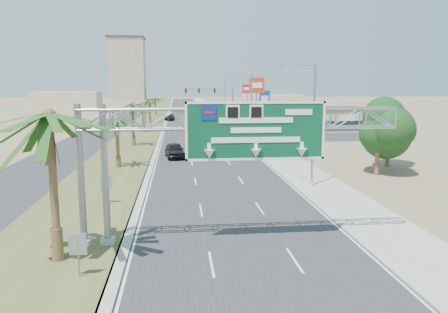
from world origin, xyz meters
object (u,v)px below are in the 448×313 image
(signal_mast, at_px, (222,103))
(car_left_lane, at_px, (175,150))
(store_building, at_px, (316,120))
(car_far, at_px, (170,118))
(pole_sign_blue, at_px, (265,100))
(car_right_lane, at_px, (218,124))
(pole_sign_red_near, at_px, (257,89))
(car_mid_lane, at_px, (195,145))
(pole_sign_red_far, at_px, (247,92))
(sign_gantry, at_px, (225,129))
(palm_near, at_px, (49,116))

(signal_mast, xyz_separation_m, car_left_lane, (-9.01, -34.19, -3.99))
(signal_mast, height_order, store_building, signal_mast)
(car_far, relative_size, pole_sign_blue, 0.64)
(signal_mast, relative_size, car_left_lane, 2.04)
(car_right_lane, relative_size, pole_sign_red_near, 0.54)
(car_mid_lane, bearing_deg, pole_sign_red_near, 44.73)
(signal_mast, distance_m, pole_sign_red_far, 12.87)
(sign_gantry, height_order, car_mid_lane, sign_gantry)
(store_building, bearing_deg, pole_sign_red_far, 121.19)
(car_right_lane, height_order, car_far, car_right_lane)
(car_left_lane, xyz_separation_m, pole_sign_blue, (16.84, 31.79, 4.67))
(store_building, distance_m, pole_sign_red_near, 17.34)
(car_right_lane, bearing_deg, sign_gantry, -87.92)
(signal_mast, relative_size, car_right_lane, 1.96)
(signal_mast, relative_size, pole_sign_red_near, 1.06)
(palm_near, height_order, signal_mast, palm_near)
(car_left_lane, relative_size, car_far, 1.04)
(signal_mast, xyz_separation_m, pole_sign_blue, (7.83, -2.40, 0.67))
(signal_mast, bearing_deg, pole_sign_red_far, 58.47)
(store_building, bearing_deg, pole_sign_blue, 158.36)
(palm_near, xyz_separation_m, car_far, (3.92, 84.40, -6.23))
(palm_near, height_order, car_right_lane, palm_near)
(car_left_lane, distance_m, car_right_lane, 37.58)
(car_right_lane, xyz_separation_m, car_far, (-9.83, 17.99, -0.03))
(car_mid_lane, bearing_deg, signal_mast, 70.07)
(car_right_lane, xyz_separation_m, pole_sign_red_near, (4.45, -18.38, 6.95))
(car_far, relative_size, pole_sign_red_near, 0.50)
(car_right_lane, distance_m, car_far, 20.51)
(pole_sign_red_near, distance_m, pole_sign_blue, 14.28)
(car_left_lane, distance_m, pole_sign_red_far, 48.05)
(sign_gantry, distance_m, store_building, 60.77)
(sign_gantry, height_order, signal_mast, signal_mast)
(store_building, height_order, pole_sign_red_far, pole_sign_red_far)
(signal_mast, distance_m, pole_sign_blue, 8.22)
(sign_gantry, height_order, car_right_lane, sign_gantry)
(car_right_lane, distance_m, pole_sign_red_far, 12.68)
(palm_near, distance_m, pole_sign_red_near, 51.37)
(palm_near, xyz_separation_m, signal_mast, (14.37, 63.97, -2.08))
(palm_near, relative_size, store_building, 0.46)
(palm_near, xyz_separation_m, car_left_lane, (5.36, 29.78, -6.07))
(store_building, relative_size, car_far, 3.72)
(car_right_lane, bearing_deg, signal_mast, -68.69)
(car_right_lane, relative_size, car_far, 1.08)
(car_left_lane, height_order, car_far, car_left_lane)
(palm_near, distance_m, car_mid_lane, 36.17)
(pole_sign_red_far, bearing_deg, car_mid_lane, -108.16)
(car_far, bearing_deg, signal_mast, -55.25)
(palm_near, relative_size, car_left_lane, 1.66)
(sign_gantry, bearing_deg, pole_sign_red_far, 79.98)
(car_mid_lane, bearing_deg, palm_near, -110.19)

